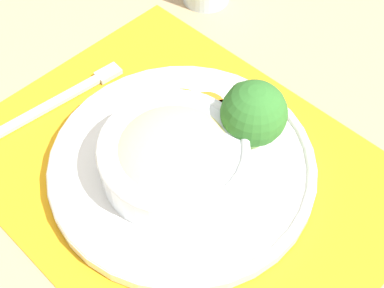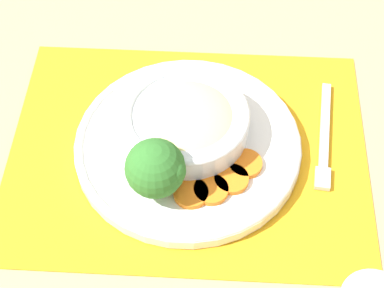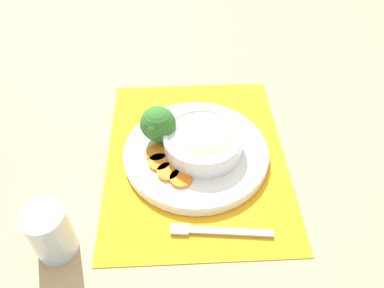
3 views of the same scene
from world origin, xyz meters
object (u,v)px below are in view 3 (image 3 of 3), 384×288
Objects in this scene: water_glass at (52,234)px; broccoli_floret at (158,124)px; fork at (211,231)px; bowl at (203,142)px.

broccoli_floret is at bearing -42.47° from water_glass.
water_glass is 0.27m from fork.
water_glass is 0.57× the size of fork.
fork is at bearing -162.77° from broccoli_floret.
broccoli_floret is 0.81× the size of water_glass.
fork is (-0.23, -0.07, -0.06)m from broccoli_floret.
bowl is 1.57× the size of water_glass.
broccoli_floret is 0.46× the size of fork.
water_glass is at bearing 120.74° from bowl.
fork is at bearing -92.55° from water_glass.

